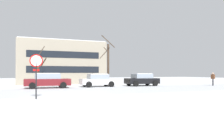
# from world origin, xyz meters

# --- Properties ---
(ground_plane) EXTENTS (120.00, 120.00, 0.00)m
(ground_plane) POSITION_xyz_m (0.00, 0.00, 0.00)
(ground_plane) COLOR white
(road_surface) EXTENTS (80.00, 8.32, 0.00)m
(road_surface) POSITION_xyz_m (0.00, 3.16, 0.00)
(road_surface) COLOR silver
(road_surface) RESTS_ON ground
(stop_sign) EXTENTS (0.76, 0.09, 2.64)m
(stop_sign) POSITION_xyz_m (-2.52, -1.99, 1.85)
(stop_sign) COLOR black
(stop_sign) RESTS_ON ground
(parked_car_maroon) EXTENTS (4.58, 2.14, 1.54)m
(parked_car_maroon) POSITION_xyz_m (-0.80, 7.83, 0.78)
(parked_car_maroon) COLOR maroon
(parked_car_maroon) RESTS_ON ground
(parked_car_white) EXTENTS (3.96, 2.26, 1.46)m
(parked_car_white) POSITION_xyz_m (4.68, 8.05, 0.74)
(parked_car_white) COLOR white
(parked_car_white) RESTS_ON ground
(parked_car_black) EXTENTS (3.97, 2.25, 1.50)m
(parked_car_black) POSITION_xyz_m (10.16, 7.79, 0.76)
(parked_car_black) COLOR black
(parked_car_black) RESTS_ON ground
(pedestrian_crossing) EXTENTS (0.40, 0.45, 1.60)m
(pedestrian_crossing) POSITION_xyz_m (18.52, 4.97, 0.93)
(pedestrian_crossing) COLOR black
(pedestrian_crossing) RESTS_ON ground
(tree_far_left) EXTENTS (1.64, 2.02, 6.13)m
(tree_far_left) POSITION_xyz_m (6.68, 10.06, 2.80)
(tree_far_left) COLOR #423326
(tree_far_left) RESTS_ON ground
(tree_far_mid) EXTENTS (1.75, 1.73, 4.71)m
(tree_far_mid) POSITION_xyz_m (-1.47, 11.35, 2.03)
(tree_far_mid) COLOR #423326
(tree_far_mid) RESTS_ON ground
(building_far_left) EXTENTS (12.20, 11.50, 6.17)m
(building_far_left) POSITION_xyz_m (2.17, 20.45, 3.08)
(building_far_left) COLOR #9E937F
(building_far_left) RESTS_ON ground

